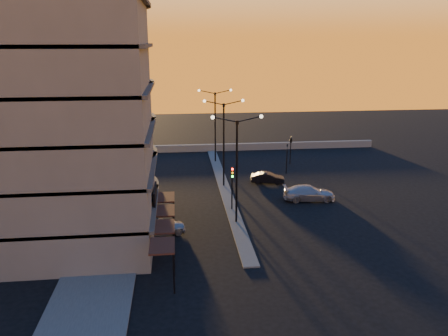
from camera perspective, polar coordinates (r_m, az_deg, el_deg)
ground at (r=38.54m, az=1.61°, el=-7.15°), size 120.00×120.00×0.00m
sidewalk_west at (r=42.26m, az=-13.48°, el=-5.36°), size 5.00×40.00×0.12m
median at (r=47.79m, az=-0.04°, el=-2.34°), size 1.20×36.00×0.12m
parapet at (r=63.17m, az=0.18°, el=2.73°), size 44.00×0.50×1.00m
building at (r=36.34m, az=-21.02°, el=9.83°), size 14.35×17.08×25.00m
streetlamp_near at (r=36.67m, az=1.67°, el=0.89°), size 4.32×0.32×9.51m
streetlamp_mid at (r=46.31m, az=-0.04°, el=4.16°), size 4.32×0.32×9.51m
streetlamp_far at (r=56.08m, az=-1.16°, el=6.30°), size 4.32×0.32×9.51m
traffic_light_main at (r=40.18m, az=1.08°, el=-1.75°), size 0.28×0.44×4.25m
signal_east_a at (r=52.43m, az=8.20°, el=1.32°), size 0.13×0.16×3.60m
signal_east_b at (r=56.29m, az=8.73°, el=3.56°), size 0.42×1.99×3.60m
car_hatchback at (r=36.36m, az=-8.29°, el=-7.63°), size 4.34×2.58×1.39m
car_sedan at (r=48.90m, az=5.73°, el=-1.30°), size 3.91×2.06×1.23m
car_wagon at (r=44.36m, az=11.05°, el=-3.22°), size 5.26×2.43×1.49m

